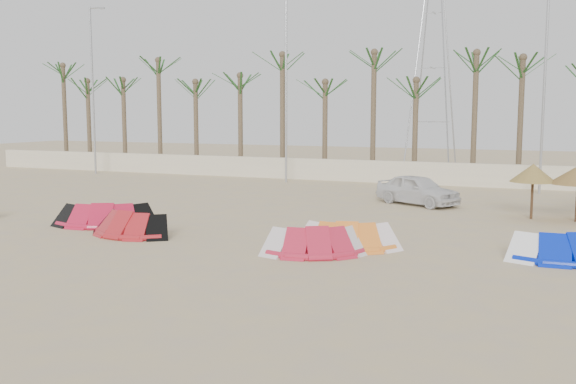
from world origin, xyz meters
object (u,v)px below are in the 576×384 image
at_px(kite_red_left, 110,213).
at_px(kite_orange, 350,234).
at_px(kite_red_right, 320,239).
at_px(car, 418,190).
at_px(kite_blue, 576,244).
at_px(kite_red_mid, 134,222).
at_px(parasol_left, 533,173).

distance_m(kite_red_left, kite_orange, 9.38).
xyz_separation_m(kite_red_right, car, (0.62, 11.09, 0.26)).
relative_size(kite_orange, kite_blue, 0.83).
relative_size(kite_red_mid, car, 0.82).
xyz_separation_m(kite_red_left, kite_red_right, (8.79, -1.57, -0.00)).
distance_m(kite_red_left, kite_blue, 15.70).
bearing_deg(car, kite_blue, -116.62).
height_order(kite_red_left, kite_blue, same).
height_order(parasol_left, car, parasol_left).
distance_m(kite_red_mid, kite_red_right, 6.78).
xyz_separation_m(parasol_left, car, (-4.87, 2.21, -1.11)).
bearing_deg(kite_orange, kite_red_mid, -173.66).
bearing_deg(kite_blue, car, 124.84).
distance_m(kite_red_left, parasol_left, 16.10).
xyz_separation_m(kite_red_mid, kite_blue, (13.68, 1.77, 0.00)).
height_order(kite_red_mid, kite_blue, same).
bearing_deg(kite_red_right, kite_red_left, 169.85).
bearing_deg(kite_red_left, parasol_left, 27.07).
xyz_separation_m(kite_red_right, kite_orange, (0.58, 1.11, -0.00)).
xyz_separation_m(kite_red_left, parasol_left, (14.28, 7.30, 1.37)).
bearing_deg(parasol_left, kite_red_mid, -145.03).
relative_size(kite_red_right, parasol_left, 1.65).
bearing_deg(kite_red_mid, parasol_left, 34.97).
bearing_deg(parasol_left, car, 155.55).
distance_m(kite_red_left, kite_red_mid, 2.39).
bearing_deg(kite_red_right, car, 86.78).
xyz_separation_m(kite_blue, parasol_left, (-1.41, 6.81, 1.37)).
distance_m(kite_red_mid, kite_blue, 13.80).
bearing_deg(kite_red_mid, car, 55.56).
distance_m(kite_orange, kite_blue, 6.39).
relative_size(kite_red_left, kite_red_mid, 1.23).
distance_m(kite_red_mid, kite_orange, 7.40).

